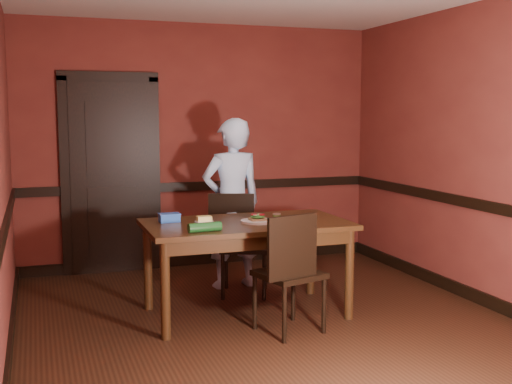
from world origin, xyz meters
TOP-DOWN VIEW (x-y plane):
  - floor at (0.00, 0.00)m, footprint 4.00×4.50m
  - wall_back at (0.00, 2.25)m, footprint 4.00×0.02m
  - wall_front at (0.00, -2.25)m, footprint 4.00×0.02m
  - wall_right at (2.00, 0.00)m, footprint 0.02×4.50m
  - dado_back at (0.00, 2.23)m, footprint 4.00×0.03m
  - dado_left at (-1.99, 0.00)m, footprint 0.03×4.50m
  - dado_right at (1.99, 0.00)m, footprint 0.03×4.50m
  - baseboard_back at (0.00, 2.23)m, footprint 4.00×0.03m
  - baseboard_left at (-1.99, 0.00)m, footprint 0.03×4.50m
  - baseboard_right at (1.99, 0.00)m, footprint 0.03×4.50m
  - door at (-1.00, 2.22)m, footprint 1.05×0.07m
  - dining_table at (-0.10, 0.33)m, footprint 1.71×0.97m
  - chair_far at (0.08, 0.91)m, footprint 0.57×0.57m
  - chair_near at (0.09, -0.20)m, footprint 0.55×0.55m
  - person at (0.05, 1.21)m, footprint 0.64×0.45m
  - sandwich_plate at (-0.01, 0.27)m, footprint 0.29×0.29m
  - sauce_jar at (0.13, 0.19)m, footprint 0.07×0.07m
  - cheese_saucer at (-0.43, 0.43)m, footprint 0.16×0.16m
  - food_tub at (-0.71, 0.53)m, footprint 0.18×0.13m
  - wrapped_veg at (-0.54, -0.00)m, footprint 0.27×0.10m

SIDE VIEW (x-z plane):
  - floor at x=0.00m, z-range -0.01..0.01m
  - baseboard_back at x=0.00m, z-range 0.00..0.12m
  - baseboard_left at x=-1.99m, z-range 0.00..0.12m
  - baseboard_right at x=1.99m, z-range 0.00..0.12m
  - dining_table at x=-0.10m, z-range 0.00..0.80m
  - chair_far at x=0.08m, z-range 0.00..0.95m
  - chair_near at x=0.09m, z-range 0.00..0.96m
  - sandwich_plate at x=-0.01m, z-range 0.79..0.86m
  - cheese_saucer at x=-0.43m, z-range 0.80..0.85m
  - person at x=0.05m, z-range 0.00..1.67m
  - wrapped_veg at x=-0.54m, z-range 0.80..0.87m
  - food_tub at x=-0.71m, z-range 0.80..0.88m
  - sauce_jar at x=0.13m, z-range 0.80..0.88m
  - dado_back at x=0.00m, z-range 0.85..0.95m
  - dado_left at x=-1.99m, z-range 0.85..0.95m
  - dado_right at x=1.99m, z-range 0.85..0.95m
  - door at x=-1.00m, z-range -0.01..2.19m
  - wall_back at x=0.00m, z-range 0.00..2.70m
  - wall_front at x=0.00m, z-range 0.00..2.70m
  - wall_right at x=2.00m, z-range 0.00..2.70m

